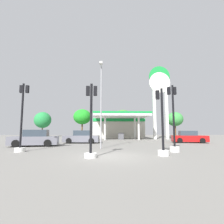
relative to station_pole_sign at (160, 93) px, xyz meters
name	(u,v)px	position (x,y,z in m)	size (l,w,h in m)	color
ground_plane	(109,156)	(-9.39, -18.81, -8.17)	(90.00, 90.00, 0.00)	slate
gas_station	(118,127)	(-7.01, 4.92, -5.93)	(9.93, 12.64, 4.42)	beige
station_pole_sign	(160,93)	(0.00, 0.00, 0.00)	(3.71, 0.56, 12.95)	white
car_0	(82,137)	(-12.48, -8.26, -7.49)	(4.33, 2.13, 1.52)	black
car_1	(189,137)	(0.77, -8.19, -7.51)	(4.38, 2.58, 1.47)	black
car_2	(35,139)	(-16.51, -12.08, -7.45)	(4.67, 2.55, 1.59)	black
traffic_signal_0	(174,128)	(-4.66, -16.90, -6.45)	(0.68, 0.70, 4.87)	silver
traffic_signal_1	(91,128)	(-10.46, -19.27, -6.52)	(0.71, 0.71, 4.26)	silver
traffic_signal_2	(162,135)	(-6.12, -18.67, -6.94)	(0.68, 0.70, 4.18)	silver
traffic_signal_3	(22,126)	(-15.76, -16.41, -6.32)	(0.71, 0.71, 5.02)	silver
tree_0	(43,120)	(-24.74, 12.43, -4.20)	(3.95, 3.95, 5.91)	brown
tree_1	(82,117)	(-15.19, 11.93, -3.44)	(4.22, 4.22, 6.56)	brown
tree_2	(123,118)	(-5.33, 12.10, -3.63)	(4.45, 4.45, 6.51)	brown
tree_3	(175,119)	(7.94, 12.94, -3.87)	(3.96, 3.96, 6.09)	brown
corner_streetlamp	(101,98)	(-10.01, -14.68, -3.88)	(0.24, 1.48, 7.17)	gray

